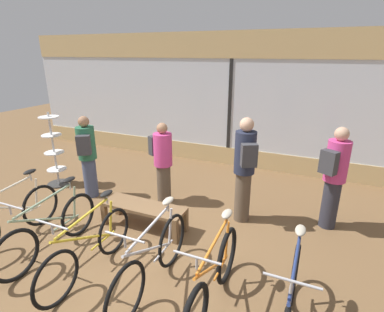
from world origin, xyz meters
The scene contains 14 objects.
ground_plane centered at (0.00, 0.00, 0.00)m, with size 24.00×24.00×0.00m, color brown.
shop_back_wall centered at (0.00, 4.17, 1.64)m, with size 12.00×0.08×3.20m.
bicycle_far_left centered at (-2.00, -0.32, 0.38)m, with size 0.46×1.73×1.02m.
bicycle_left centered at (-1.21, -0.31, 0.38)m, with size 0.46×1.76×1.02m.
bicycle_center_left centered at (-0.43, -0.42, 0.38)m, with size 0.46×1.70×1.01m.
bicycle_center_right centered at (0.45, -0.33, 0.40)m, with size 0.46×1.76×1.04m.
bicycle_right centered at (1.22, -0.32, 0.38)m, with size 0.46×1.74×1.03m.
bicycle_far_right centered at (2.02, -0.30, 0.38)m, with size 0.46×1.68×1.03m.
accessory_rack centered at (-3.01, 1.49, 0.66)m, with size 0.48×0.48×1.59m.
display_bench centered at (-0.38, 0.78, 0.33)m, with size 1.40×0.44×0.41m.
customer_near_rack centered at (1.03, 1.66, 0.97)m, with size 0.48×0.56×1.79m.
customer_by_window centered at (-1.96, 1.33, 0.87)m, with size 0.50×0.56×1.62m.
customer_mid_floor centered at (2.37, 2.02, 0.91)m, with size 0.49×0.56×1.69m.
customer_near_bench centered at (-0.52, 1.70, 0.84)m, with size 0.56×0.48×1.56m.
Camera 1 is at (2.06, -2.83, 2.75)m, focal length 28.00 mm.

